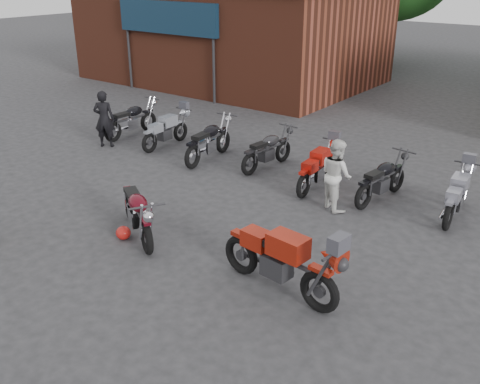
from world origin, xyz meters
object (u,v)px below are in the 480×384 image
Objects in this scene: vintage_motorcycle at (137,209)px; row_bike_2 at (209,139)px; helmet at (123,233)px; row_bike_5 at (382,177)px; row_bike_0 at (132,118)px; person_light at (336,174)px; row_bike_4 at (318,166)px; sportbike at (281,257)px; row_bike_1 at (166,129)px; row_bike_6 at (457,194)px; person_dark at (104,119)px; row_bike_3 at (268,148)px.

row_bike_2 reaches higher than vintage_motorcycle.
row_bike_5 is at bearing 56.18° from helmet.
person_light is at bearing -96.97° from row_bike_0.
row_bike_0 is at bearing 79.02° from row_bike_2.
person_light reaches higher than row_bike_4.
sportbike is 8.01m from row_bike_1.
vintage_motorcycle is 1.11× the size of row_bike_6.
row_bike_2 reaches higher than row_bike_6.
sportbike reaches higher than helmet.
row_bike_4 reaches higher than row_bike_1.
row_bike_6 is (9.68, 0.14, -0.04)m from row_bike_0.
person_dark is at bearing 99.30° from row_bike_2.
helmet is at bearing -174.92° from row_bike_3.
person_light is 1.19m from row_bike_4.
person_light reaches higher than row_bike_6.
row_bike_5 is (3.01, 4.51, -0.05)m from vintage_motorcycle.
vintage_motorcycle is 1.09× the size of row_bike_3.
person_light reaches higher than sportbike.
row_bike_4 reaches higher than row_bike_5.
row_bike_2 reaches higher than row_bike_0.
row_bike_1 is (-3.52, 4.37, -0.06)m from vintage_motorcycle.
row_bike_1 is 3.36m from row_bike_3.
helmet is 5.98m from person_dark.
person_dark is 0.87× the size of row_bike_4.
row_bike_4 is (5.04, -0.10, 0.01)m from row_bike_1.
vintage_motorcycle is at bearing -172.78° from row_bike_3.
row_bike_3 is at bearing -81.54° from row_bike_2.
row_bike_2 is at bearing 143.17° from vintage_motorcycle.
row_bike_0 is (-5.07, 4.47, -0.02)m from vintage_motorcycle.
row_bike_6 is (1.60, 0.10, -0.01)m from row_bike_5.
row_bike_1 is 0.98× the size of row_bike_3.
row_bike_0 is 1.06× the size of row_bike_3.
sportbike reaches higher than row_bike_1.
helmet is 0.18× the size of person_dark.
helmet is 0.15× the size of row_bike_0.
row_bike_3 is (-2.56, 1.18, -0.24)m from person_light.
row_bike_0 is 6.59m from row_bike_4.
person_light is 0.76× the size of row_bike_2.
row_bike_2 is 1.10× the size of row_bike_3.
row_bike_3 is at bearing -87.16° from row_bike_0.
row_bike_0 is (-0.15, 1.15, -0.24)m from person_dark.
vintage_motorcycle is 1.03× the size of row_bike_0.
sportbike is at bearing 31.39° from vintage_motorcycle.
row_bike_6 is at bearing -88.70° from row_bike_0.
row_bike_5 is (3.19, 4.76, 0.41)m from helmet.
helmet is 0.15× the size of row_bike_4.
row_bike_0 is at bearing 84.38° from row_bike_4.
row_bike_4 is at bearing 100.81° from vintage_motorcycle.
row_bike_4 is at bearing 91.04° from row_bike_6.
vintage_motorcycle is 1.30× the size of person_light.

